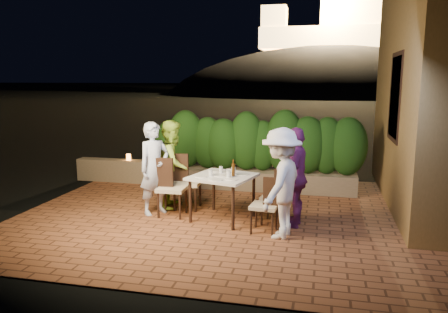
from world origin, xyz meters
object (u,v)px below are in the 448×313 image
(chair_left_front, at_px, (172,187))
(chair_right_front, at_px, (264,205))
(diner_blue, at_px, (155,168))
(diner_green, at_px, (173,164))
(bowl, at_px, (229,171))
(beer_bottle, at_px, (233,168))
(diner_purple, at_px, (296,177))
(chair_right_back, at_px, (275,196))
(chair_left_back, at_px, (187,181))
(diner_white, at_px, (281,183))
(dining_table, at_px, (223,198))
(parapet_lamp, at_px, (129,157))

(chair_left_front, xyz_separation_m, chair_right_front, (1.64, -0.46, -0.07))
(diner_blue, relative_size, diner_green, 1.01)
(diner_green, bearing_deg, chair_right_front, -123.42)
(bowl, height_order, chair_left_front, chair_left_front)
(beer_bottle, height_order, chair_left_front, beer_bottle)
(beer_bottle, xyz_separation_m, bowl, (-0.14, 0.30, -0.12))
(bowl, distance_m, diner_blue, 1.28)
(chair_right_front, height_order, diner_purple, diner_purple)
(chair_left_front, bearing_deg, diner_purple, -2.90)
(beer_bottle, height_order, chair_right_back, beer_bottle)
(bowl, distance_m, diner_green, 1.12)
(diner_purple, bearing_deg, chair_left_back, -99.41)
(diner_blue, xyz_separation_m, diner_white, (2.23, -0.66, 0.01))
(chair_left_front, relative_size, diner_green, 0.63)
(dining_table, height_order, bowl, bowl)
(dining_table, distance_m, diner_purple, 1.26)
(chair_left_back, relative_size, chair_right_front, 1.16)
(chair_right_front, bearing_deg, chair_left_front, -10.89)
(diner_purple, bearing_deg, bowl, -101.22)
(dining_table, xyz_separation_m, diner_blue, (-1.21, 0.06, 0.43))
(chair_right_front, distance_m, parapet_lamp, 4.30)
(beer_bottle, bearing_deg, diner_blue, 177.65)
(dining_table, xyz_separation_m, chair_right_back, (0.87, 0.00, 0.08))
(diner_blue, distance_m, diner_white, 2.32)
(diner_blue, bearing_deg, chair_right_back, -56.01)
(chair_left_back, height_order, diner_purple, diner_purple)
(dining_table, relative_size, beer_bottle, 3.44)
(diner_green, height_order, parapet_lamp, diner_green)
(chair_left_back, distance_m, diner_green, 0.42)
(diner_green, xyz_separation_m, diner_white, (2.07, -1.14, 0.02))
(dining_table, height_order, beer_bottle, beer_bottle)
(chair_left_front, relative_size, diner_white, 0.61)
(beer_bottle, xyz_separation_m, chair_right_front, (0.58, -0.45, -0.46))
(dining_table, relative_size, bowl, 6.16)
(chair_left_front, distance_m, parapet_lamp, 2.78)
(beer_bottle, distance_m, diner_green, 1.35)
(diner_blue, height_order, parapet_lamp, diner_blue)
(chair_left_back, relative_size, diner_white, 0.61)
(dining_table, bearing_deg, chair_right_back, 0.26)
(chair_left_front, bearing_deg, chair_left_back, 72.89)
(beer_bottle, distance_m, diner_purple, 1.02)
(beer_bottle, distance_m, chair_left_back, 1.12)
(beer_bottle, bearing_deg, diner_white, -35.66)
(diner_white, height_order, diner_purple, diner_white)
(diner_blue, bearing_deg, chair_right_front, -68.89)
(diner_green, relative_size, parapet_lamp, 11.34)
(chair_right_back, relative_size, diner_purple, 0.57)
(beer_bottle, bearing_deg, diner_purple, -1.89)
(beer_bottle, relative_size, diner_white, 0.17)
(chair_left_front, distance_m, diner_purple, 2.09)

